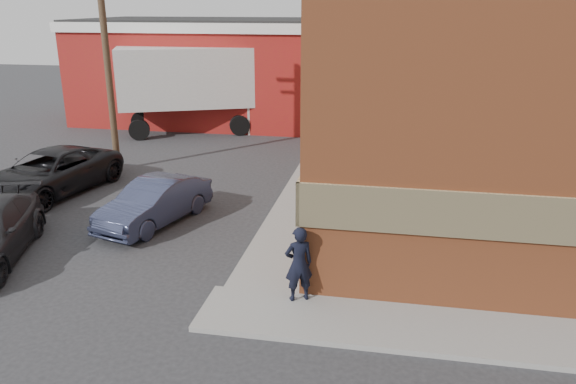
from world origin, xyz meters
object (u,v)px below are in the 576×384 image
at_px(utility_pole, 106,50).
at_px(suv_a, 50,173).
at_px(man, 299,264).
at_px(box_truck, 204,84).
at_px(warehouse, 228,70).
at_px(brick_building, 554,59).
at_px(sedan, 155,202).

xyz_separation_m(utility_pole, suv_a, (-0.87, -3.26, -3.98)).
xyz_separation_m(man, suv_a, (-9.90, 5.99, -0.22)).
height_order(utility_pole, box_truck, utility_pole).
distance_m(warehouse, box_truck, 3.69).
height_order(brick_building, sedan, brick_building).
bearing_deg(utility_pole, suv_a, -104.91).
xyz_separation_m(utility_pole, box_truck, (1.30, 7.32, -2.24)).
distance_m(brick_building, box_truck, 16.56).
height_order(warehouse, utility_pole, utility_pole).
xyz_separation_m(warehouse, sedan, (2.41, -16.25, -2.13)).
bearing_deg(sedan, man, -21.90).
xyz_separation_m(warehouse, man, (7.53, -20.25, -1.82)).
relative_size(warehouse, man, 9.37).
xyz_separation_m(brick_building, suv_a, (-16.86, -3.26, -3.92)).
bearing_deg(sedan, warehouse, 114.49).
height_order(warehouse, suv_a, warehouse).
bearing_deg(box_truck, man, -87.57).
bearing_deg(sedan, utility_pole, 142.70).
distance_m(man, sedan, 6.50).
bearing_deg(brick_building, utility_pole, 179.98).
relative_size(man, suv_a, 0.32).
height_order(man, box_truck, box_truck).
bearing_deg(brick_building, suv_a, -169.06).
xyz_separation_m(brick_building, warehouse, (-14.50, 11.00, -1.87)).
bearing_deg(suv_a, sedan, -11.72).
bearing_deg(brick_building, sedan, -156.53).
bearing_deg(warehouse, brick_building, -37.20).
xyz_separation_m(warehouse, box_truck, (-0.20, -3.68, -0.31)).
bearing_deg(utility_pole, man, -45.70).
bearing_deg(warehouse, man, -69.61).
bearing_deg(sedan, suv_a, 173.44).
bearing_deg(box_truck, suv_a, -124.14).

